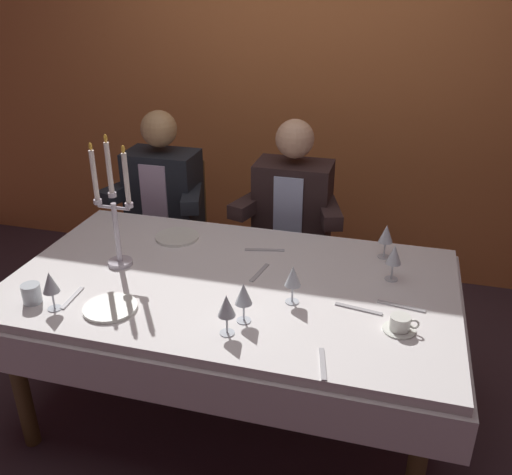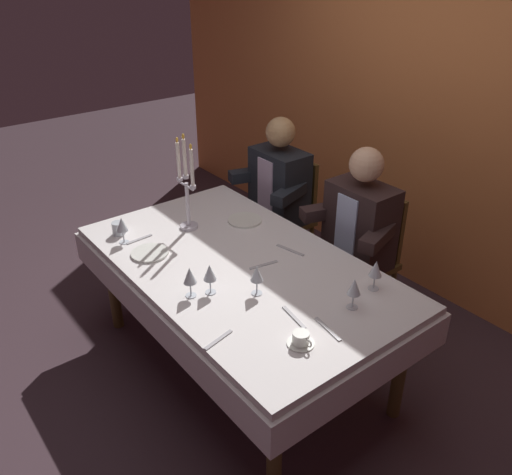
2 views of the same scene
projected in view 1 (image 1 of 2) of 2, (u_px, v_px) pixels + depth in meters
The scene contains 22 objects.
ground_plane at pixel (234, 411), 2.71m from camera, with size 12.00×12.00×0.00m, color #402D34.
back_wall at pixel (307, 74), 3.57m from camera, with size 6.00×0.12×2.70m, color #D77A3F.
dining_table at pixel (232, 303), 2.44m from camera, with size 1.94×1.14×0.74m.
candelabra at pixel (114, 214), 2.40m from camera, with size 0.19×0.11×0.60m.
dinner_plate_0 at pixel (110, 308), 2.17m from camera, with size 0.21×0.21×0.01m, color white.
dinner_plate_1 at pixel (177, 237), 2.76m from camera, with size 0.22×0.22×0.01m, color white.
wine_glass_0 at pixel (394, 256), 2.34m from camera, with size 0.07×0.07×0.16m.
wine_glass_1 at pixel (386, 234), 2.53m from camera, with size 0.07×0.07×0.16m.
wine_glass_2 at pixel (226, 307), 1.98m from camera, with size 0.07×0.07×0.16m.
wine_glass_3 at pixel (50, 284), 2.13m from camera, with size 0.07×0.07×0.16m.
wine_glass_4 at pixel (244, 295), 2.05m from camera, with size 0.07×0.07×0.16m.
wine_glass_5 at pixel (293, 277), 2.17m from camera, with size 0.07×0.07×0.16m.
water_tumbler_0 at pixel (32, 294), 2.21m from camera, with size 0.08×0.08×0.08m, color silver.
coffee_cup_0 at pixel (400, 324), 2.04m from camera, with size 0.13×0.12×0.06m.
knife_0 at pixel (358, 309), 2.17m from camera, with size 0.19×0.02×0.01m, color #B7B7BC.
spoon_1 at pixel (72, 298), 2.25m from camera, with size 0.17×0.02×0.01m, color #B7B7BC.
knife_2 at pixel (401, 306), 2.19m from camera, with size 0.19×0.02×0.01m, color #B7B7BC.
fork_3 at pixel (323, 364), 1.87m from camera, with size 0.17×0.02×0.01m, color #B7B7BC.
knife_4 at pixel (265, 250), 2.64m from camera, with size 0.19×0.02×0.01m, color #B7B7BC.
fork_5 at pixel (260, 273), 2.44m from camera, with size 0.17×0.02×0.01m, color #B7B7BC.
seated_diner_0 at pixel (164, 194), 3.33m from camera, with size 0.63×0.48×1.24m.
seated_diner_1 at pixel (293, 207), 3.14m from camera, with size 0.63×0.48×1.24m.
Camera 1 is at (0.65, -1.97, 1.94)m, focal length 38.76 mm.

